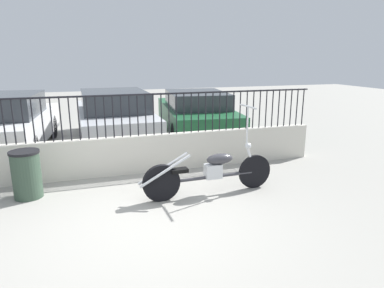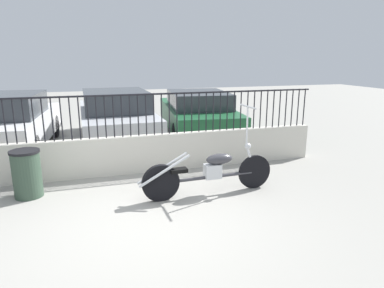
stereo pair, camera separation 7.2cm
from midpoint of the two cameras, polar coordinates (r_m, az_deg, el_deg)
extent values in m
plane|color=gray|center=(4.94, -8.45, -13.10)|extent=(40.00, 40.00, 0.00)
cube|color=beige|center=(6.88, -11.64, -1.89)|extent=(8.26, 0.18, 0.75)
cylinder|color=black|center=(6.81, -29.19, 3.24)|extent=(0.02, 0.02, 0.83)
cylinder|color=black|center=(6.78, -27.90, 3.35)|extent=(0.02, 0.02, 0.83)
cylinder|color=black|center=(6.76, -26.60, 3.46)|extent=(0.02, 0.02, 0.83)
cylinder|color=black|center=(6.73, -25.30, 3.58)|extent=(0.02, 0.02, 0.83)
cylinder|color=black|center=(6.71, -23.98, 3.69)|extent=(0.02, 0.02, 0.83)
cylinder|color=black|center=(6.70, -22.66, 3.80)|extent=(0.02, 0.02, 0.83)
cylinder|color=black|center=(6.69, -21.33, 3.90)|extent=(0.02, 0.02, 0.83)
cylinder|color=black|center=(6.68, -20.00, 4.01)|extent=(0.02, 0.02, 0.83)
cylinder|color=black|center=(6.67, -18.66, 4.11)|extent=(0.02, 0.02, 0.83)
cylinder|color=black|center=(6.67, -17.32, 4.22)|extent=(0.02, 0.02, 0.83)
cylinder|color=black|center=(6.67, -15.98, 4.32)|extent=(0.02, 0.02, 0.83)
cylinder|color=black|center=(6.68, -14.65, 4.41)|extent=(0.02, 0.02, 0.83)
cylinder|color=black|center=(6.69, -13.31, 4.51)|extent=(0.02, 0.02, 0.83)
cylinder|color=black|center=(6.70, -11.98, 4.60)|extent=(0.02, 0.02, 0.83)
cylinder|color=black|center=(6.72, -10.66, 4.69)|extent=(0.02, 0.02, 0.83)
cylinder|color=black|center=(6.74, -9.34, 4.77)|extent=(0.02, 0.02, 0.83)
cylinder|color=black|center=(6.76, -8.03, 4.86)|extent=(0.02, 0.02, 0.83)
cylinder|color=black|center=(6.79, -6.73, 4.94)|extent=(0.02, 0.02, 0.83)
cylinder|color=black|center=(6.82, -5.44, 5.01)|extent=(0.02, 0.02, 0.83)
cylinder|color=black|center=(6.86, -4.17, 5.09)|extent=(0.02, 0.02, 0.83)
cylinder|color=black|center=(6.89, -2.90, 5.16)|extent=(0.02, 0.02, 0.83)
cylinder|color=black|center=(6.93, -1.65, 5.22)|extent=(0.02, 0.02, 0.83)
cylinder|color=black|center=(6.98, -0.42, 5.29)|extent=(0.02, 0.02, 0.83)
cylinder|color=black|center=(7.03, 0.80, 5.35)|extent=(0.02, 0.02, 0.83)
cylinder|color=black|center=(7.08, 2.00, 5.41)|extent=(0.02, 0.02, 0.83)
cylinder|color=black|center=(7.13, 3.19, 5.46)|extent=(0.02, 0.02, 0.83)
cylinder|color=black|center=(7.19, 4.35, 5.51)|extent=(0.02, 0.02, 0.83)
cylinder|color=black|center=(7.24, 5.50, 5.56)|extent=(0.02, 0.02, 0.83)
cylinder|color=black|center=(7.31, 6.63, 5.60)|extent=(0.02, 0.02, 0.83)
cylinder|color=black|center=(7.37, 7.74, 5.65)|extent=(0.02, 0.02, 0.83)
cylinder|color=black|center=(7.44, 8.83, 5.69)|extent=(0.02, 0.02, 0.83)
cylinder|color=black|center=(7.51, 9.90, 5.72)|extent=(0.02, 0.02, 0.83)
cylinder|color=black|center=(7.58, 10.96, 5.76)|extent=(0.02, 0.02, 0.83)
cylinder|color=black|center=(7.66, 11.99, 5.79)|extent=(0.02, 0.02, 0.83)
cylinder|color=black|center=(7.74, 13.00, 5.82)|extent=(0.02, 0.02, 0.83)
cylinder|color=black|center=(7.82, 13.99, 5.84)|extent=(0.02, 0.02, 0.83)
cylinder|color=black|center=(7.90, 14.96, 5.87)|extent=(0.02, 0.02, 0.83)
cylinder|color=black|center=(7.98, 15.91, 5.89)|extent=(0.02, 0.02, 0.83)
cylinder|color=black|center=(8.07, 16.84, 5.91)|extent=(0.02, 0.02, 0.83)
cylinder|color=black|center=(8.16, 17.75, 5.93)|extent=(0.02, 0.02, 0.83)
cylinder|color=black|center=(6.65, -12.16, 7.96)|extent=(8.26, 0.04, 0.04)
cylinder|color=black|center=(6.13, 10.05, -4.54)|extent=(0.60, 0.07, 0.60)
cylinder|color=black|center=(5.53, -5.49, -6.51)|extent=(0.62, 0.10, 0.61)
cylinder|color=#38383D|center=(5.78, 2.70, -5.52)|extent=(1.56, 0.11, 0.06)
cube|color=silver|center=(5.76, 3.17, -4.53)|extent=(0.28, 0.18, 0.24)
ellipsoid|color=#38383D|center=(5.75, 4.30, -2.51)|extent=(0.48, 0.22, 0.18)
cube|color=black|center=(5.55, -2.52, -4.42)|extent=(0.29, 0.17, 0.06)
cylinder|color=silver|center=(6.02, 9.40, -2.39)|extent=(0.22, 0.05, 0.51)
sphere|color=silver|center=(5.93, 8.99, -0.32)|extent=(0.11, 0.11, 0.11)
cylinder|color=silver|center=(5.83, 8.86, 2.98)|extent=(0.03, 0.03, 0.66)
cylinder|color=silver|center=(5.78, 8.99, 6.20)|extent=(0.05, 0.52, 0.03)
cylinder|color=silver|center=(5.40, -4.84, -4.52)|extent=(0.84, 0.07, 0.48)
cylinder|color=silver|center=(5.53, -5.22, -4.08)|extent=(0.84, 0.07, 0.48)
cylinder|color=#334738|center=(6.25, -26.14, -4.74)|extent=(0.45, 0.45, 0.75)
cylinder|color=black|center=(6.14, -26.54, -1.23)|extent=(0.47, 0.47, 0.04)
cylinder|color=black|center=(10.59, -22.29, 2.69)|extent=(0.16, 0.65, 0.64)
cylinder|color=black|center=(8.09, -25.10, -0.94)|extent=(0.16, 0.65, 0.64)
cube|color=silver|center=(9.49, -28.95, 2.27)|extent=(2.24, 4.35, 0.66)
cylinder|color=black|center=(10.94, -18.09, 3.40)|extent=(0.12, 0.64, 0.64)
cylinder|color=black|center=(11.07, -9.43, 4.05)|extent=(0.12, 0.64, 0.64)
cylinder|color=black|center=(8.22, -17.68, -0.02)|extent=(0.12, 0.64, 0.64)
cylinder|color=black|center=(8.40, -6.26, 0.88)|extent=(0.12, 0.64, 0.64)
cube|color=#B7BABF|center=(9.57, -13.03, 3.76)|extent=(1.86, 4.51, 0.65)
cube|color=#2D3338|center=(9.26, -13.08, 7.04)|extent=(1.64, 2.18, 0.50)
cylinder|color=black|center=(11.44, -5.06, 4.52)|extent=(0.18, 0.65, 0.64)
cylinder|color=black|center=(11.72, 2.96, 4.79)|extent=(0.18, 0.65, 0.64)
cylinder|color=black|center=(8.74, -3.14, 1.48)|extent=(0.18, 0.65, 0.64)
cylinder|color=black|center=(9.11, 7.15, 1.91)|extent=(0.18, 0.65, 0.64)
cube|color=#1E5933|center=(10.17, 0.35, 4.63)|extent=(2.26, 4.64, 0.61)
cube|color=#2D3338|center=(9.88, 0.62, 7.43)|extent=(1.81, 2.31, 0.44)
camera|label=1|loc=(0.04, -90.33, -0.08)|focal=32.00mm
camera|label=2|loc=(0.04, 89.67, 0.08)|focal=32.00mm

